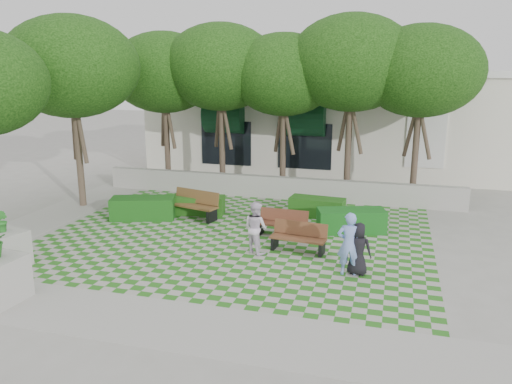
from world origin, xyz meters
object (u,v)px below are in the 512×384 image
(person_dark, at_px, (358,249))
(planter_back, at_px, (5,247))
(bench_mid, at_px, (283,224))
(person_white, at_px, (256,228))
(hedge_midright, at_px, (317,207))
(hedge_midleft, at_px, (198,205))
(bench_east, at_px, (299,238))
(bench_west, at_px, (194,205))
(hedge_east, at_px, (351,221))
(person_blue, at_px, (349,244))
(hedge_west, at_px, (143,208))

(person_dark, bearing_deg, planter_back, 18.30)
(bench_mid, height_order, person_white, person_white)
(hedge_midright, xyz_separation_m, person_dark, (1.84, -4.95, 0.35))
(hedge_midleft, height_order, person_white, person_white)
(bench_east, height_order, bench_west, bench_west)
(bench_east, bearing_deg, hedge_midright, 97.51)
(hedge_midleft, bearing_deg, planter_back, -117.08)
(hedge_east, height_order, person_blue, person_blue)
(bench_mid, height_order, planter_back, planter_back)
(bench_east, xyz_separation_m, hedge_east, (1.32, 2.23, -0.03))
(bench_mid, bearing_deg, hedge_west, 178.16)
(bench_east, relative_size, hedge_west, 0.76)
(hedge_west, bearing_deg, person_dark, -20.96)
(bench_mid, bearing_deg, hedge_midleft, 159.50)
(bench_west, height_order, person_white, person_white)
(bench_east, xyz_separation_m, planter_back, (-7.45, -3.27, 0.12))
(bench_west, relative_size, hedge_midleft, 1.04)
(bench_mid, distance_m, person_blue, 3.52)
(hedge_midright, relative_size, person_dark, 1.41)
(bench_west, distance_m, planter_back, 6.41)
(person_dark, xyz_separation_m, person_white, (-2.98, 0.81, 0.07))
(bench_east, relative_size, bench_west, 0.85)
(bench_mid, distance_m, planter_back, 8.07)
(hedge_midleft, bearing_deg, bench_east, -33.12)
(bench_mid, distance_m, hedge_east, 2.30)
(hedge_midleft, bearing_deg, bench_west, -83.43)
(bench_mid, height_order, hedge_midleft, bench_mid)
(hedge_east, xyz_separation_m, person_dark, (0.48, -3.49, 0.32))
(bench_east, relative_size, hedge_midleft, 0.88)
(person_white, bearing_deg, hedge_midleft, -14.39)
(person_blue, relative_size, person_dark, 1.21)
(hedge_east, distance_m, person_dark, 3.54)
(hedge_midright, height_order, person_white, person_white)
(hedge_west, xyz_separation_m, person_dark, (7.79, -2.98, 0.31))
(hedge_midleft, relative_size, planter_back, 1.20)
(bench_east, xyz_separation_m, hedge_west, (-5.99, 1.72, -0.02))
(bench_mid, xyz_separation_m, hedge_midleft, (-3.57, 1.58, -0.07))
(planter_back, bearing_deg, hedge_east, 32.11)
(hedge_west, xyz_separation_m, person_white, (4.81, -2.18, 0.38))
(person_blue, distance_m, person_white, 2.89)
(bench_east, distance_m, hedge_midleft, 5.17)
(bench_west, bearing_deg, hedge_west, -145.98)
(hedge_west, distance_m, planter_back, 5.20)
(person_dark, bearing_deg, bench_west, -24.36)
(hedge_east, height_order, planter_back, planter_back)
(hedge_east, bearing_deg, planter_back, -147.89)
(bench_mid, xyz_separation_m, planter_back, (-6.68, -4.52, 0.13))
(person_white, bearing_deg, planter_back, 56.01)
(hedge_east, relative_size, person_blue, 1.29)
(bench_west, height_order, hedge_midright, bench_west)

